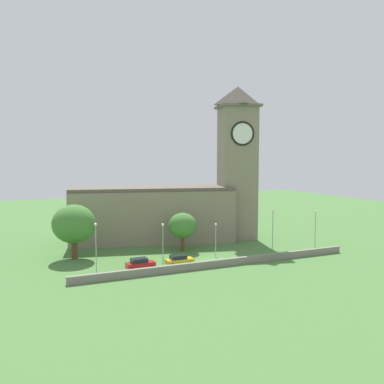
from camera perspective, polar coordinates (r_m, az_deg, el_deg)
ground_plane at (r=86.09m, az=-2.06°, el=-6.91°), size 200.00×200.00×0.00m
church at (r=88.39m, az=-1.93°, el=-0.85°), size 39.79×18.33×31.98m
quay_barrier at (r=68.97m, az=4.02°, el=-9.46°), size 48.12×0.70×1.17m
car_red at (r=67.47m, az=-6.97°, el=-9.53°), size 4.47×2.23×1.81m
car_yellow at (r=69.60m, az=-1.73°, el=-9.10°), size 4.56×2.13×1.65m
streetlamp_west_end at (r=65.91m, az=-12.76°, el=-6.28°), size 0.44×0.44×7.64m
streetlamp_west_mid at (r=68.77m, az=-3.93°, el=-6.08°), size 0.44×0.44×6.85m
streetlamp_central at (r=74.20m, az=3.20°, el=-5.64°), size 0.44×0.44×5.99m
streetlamp_east_mid at (r=80.02m, az=10.77°, el=-4.24°), size 0.44×0.44×7.65m
streetlamp_east_end at (r=85.45m, az=16.21°, el=-3.95°), size 0.44×0.44×7.17m
tree_riverside_east at (r=78.88m, az=-1.28°, el=-4.53°), size 5.20×5.20×7.09m
tree_by_tower at (r=75.36m, az=-15.56°, el=-4.16°), size 7.30×7.30×9.35m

